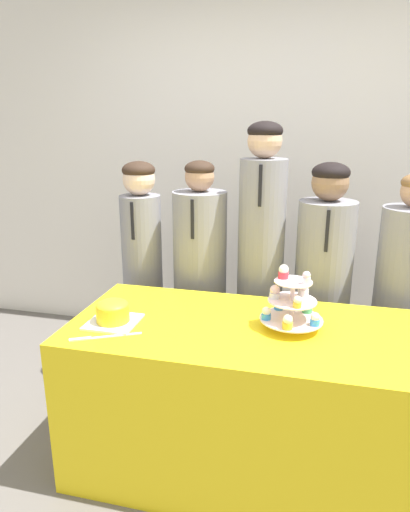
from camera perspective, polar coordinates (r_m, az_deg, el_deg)
wall_back at (r=3.36m, az=9.23°, el=11.22°), size 9.00×0.06×2.70m
table at (r=2.28m, az=4.65°, el=-17.34°), size 1.59×0.77×0.75m
round_cake at (r=2.14m, az=-11.46°, el=-6.87°), size 0.22×0.22×0.11m
cake_knife at (r=2.04m, az=-13.77°, el=-9.92°), size 0.28×0.16×0.01m
cupcake_stand at (r=2.06m, az=10.79°, el=-5.73°), size 0.28×0.28×0.29m
student_0 at (r=2.88m, az=-7.77°, el=-2.72°), size 0.25×0.25×1.42m
student_1 at (r=2.78m, az=-0.64°, el=-4.04°), size 0.32×0.32×1.44m
student_2 at (r=2.67m, az=6.90°, el=-1.99°), size 0.26×0.27×1.65m
student_3 at (r=2.70m, az=14.34°, el=-4.96°), size 0.32×0.32×1.44m
student_4 at (r=2.76m, az=23.39°, el=-6.17°), size 0.32×0.32×1.39m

